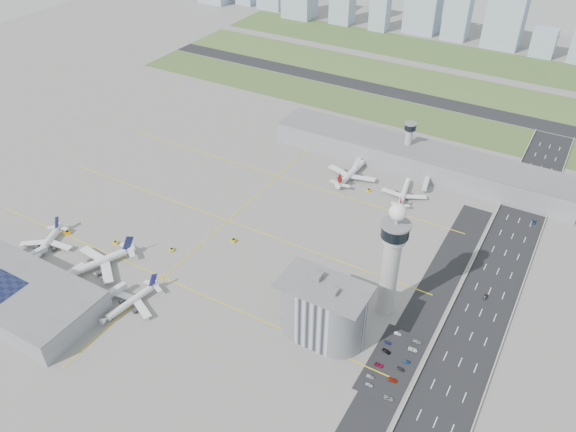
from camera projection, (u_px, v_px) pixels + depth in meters
The scene contains 54 objects.
ground at pixel (256, 271), 307.38m from camera, with size 1000.00×1000.00×0.00m, color gray.
grass_strip_0 at pixel (380, 109), 472.81m from camera, with size 480.00×50.00×0.08m, color #44602D.
grass_strip_1 at pixel (411, 79), 525.26m from camera, with size 480.00×60.00×0.08m, color #42602D.
grass_strip_2 at pixel (438, 53), 581.20m from camera, with size 480.00×70.00×0.08m, color #465C2B.
runway at pixel (397, 93), 498.67m from camera, with size 480.00×22.00×0.10m, color black.
highway at pixel (464, 353), 260.68m from camera, with size 28.00×500.00×0.10m, color black.
barrier_left at pixel (435, 341), 266.04m from camera, with size 0.60×500.00×1.20m, color #9E9E99.
barrier_right at pixel (495, 365), 254.67m from camera, with size 0.60×500.00×1.20m, color #9E9E99.
landside_road at pixel (405, 347), 263.84m from camera, with size 18.00×260.00×0.08m, color black.
parking_lot at pixel (392, 363), 256.25m from camera, with size 20.00×44.00×0.10m, color black.
taxiway_line_h_0 at pixel (164, 278), 302.63m from camera, with size 260.00×0.60×0.01m, color yellow.
taxiway_line_h_1 at pixel (228, 221), 344.59m from camera, with size 260.00×0.60×0.01m, color yellow.
taxiway_line_h_2 at pixel (278, 176), 386.54m from camera, with size 260.00×0.60×0.01m, color yellow.
taxiway_line_v at pixel (228, 221), 344.59m from camera, with size 0.60×260.00×0.01m, color yellow.
control_tower at pixel (392, 256), 263.13m from camera, with size 14.00×14.00×64.50m.
secondary_tower at pixel (408, 140), 389.03m from camera, with size 8.60×8.60×31.90m.
admin_building at pixel (323, 310), 261.89m from camera, with size 42.00×24.00×33.50m.
terminal_pier at pixel (419, 159), 389.99m from camera, with size 210.00×32.00×15.80m.
near_terminal at pixel (20, 296), 281.98m from camera, with size 84.00×42.00×13.00m.
airplane_near_a at pixel (44, 242), 319.49m from camera, with size 37.05×31.49×10.37m, color white, non-canonical shape.
airplane_near_b at pixel (95, 260), 305.30m from camera, with size 44.26×37.62×12.39m, color white, non-canonical shape.
airplane_near_c at pixel (129, 299), 282.08m from camera, with size 36.54×31.06×10.23m, color white, non-canonical shape.
airplane_far_a at pixel (352, 169), 382.40m from camera, with size 41.88×35.60×11.73m, color white, non-canonical shape.
airplane_far_b at pixel (404, 190), 363.34m from camera, with size 34.95×29.71×9.79m, color white, non-canonical shape.
jet_bridge_near_0 at pixel (23, 262), 308.90m from camera, with size 14.00×3.00×5.70m, color silver, non-canonical shape.
jet_bridge_near_1 at pixel (62, 280), 296.73m from camera, with size 14.00×3.00×5.70m, color silver, non-canonical shape.
jet_bridge_near_2 at pixel (103, 301), 284.55m from camera, with size 14.00×3.00×5.70m, color silver, non-canonical shape.
jet_bridge_far_0 at pixel (359, 161), 397.20m from camera, with size 14.00×3.00×5.70m, color silver, non-canonical shape.
jet_bridge_far_1 at pixel (427, 180), 376.90m from camera, with size 14.00×3.00×5.70m, color silver, non-canonical shape.
tug_0 at pixel (67, 232), 333.35m from camera, with size 2.49×3.63×2.11m, color #F69706, non-canonical shape.
tug_1 at pixel (115, 242), 325.98m from camera, with size 2.01×2.93×1.70m, color yellow, non-canonical shape.
tug_2 at pixel (172, 250), 320.67m from camera, with size 2.02×2.94×1.71m, color gold, non-canonical shape.
tug_3 at pixel (234, 240), 327.66m from camera, with size 2.13×3.10×1.80m, color #D2B302, non-canonical shape.
tug_4 at pixel (369, 190), 370.61m from camera, with size 2.04×2.96×1.72m, color #D6C300, non-canonical shape.
tug_5 at pixel (409, 225), 339.14m from camera, with size 2.13×3.09×1.80m, color #FBEB0C, non-canonical shape.
car_lot_0 at pixel (369, 385), 245.79m from camera, with size 1.42×3.53×1.20m, color #B2B1C1.
car_lot_1 at pixel (370, 377), 249.30m from camera, with size 1.26×3.61×1.19m, color gray.
car_lot_2 at pixel (379, 365), 254.49m from camera, with size 1.87×4.05×1.12m, color maroon.
car_lot_3 at pixel (387, 351), 260.91m from camera, with size 1.67×4.12×1.19m, color black.
car_lot_4 at pixel (388, 343), 265.21m from camera, with size 1.30×3.24×1.10m, color navy.
car_lot_5 at pixel (398, 334), 269.72m from camera, with size 1.21×3.47×1.14m, color white.
car_lot_6 at pixel (389, 398), 240.11m from camera, with size 2.04×4.43×1.23m, color gray.
car_lot_7 at pixel (393, 380), 247.83m from camera, with size 1.70×4.17×1.21m, color #981908.
car_lot_8 at pixel (401, 369), 252.71m from camera, with size 1.39×3.46×1.18m, color #27262C.
car_lot_9 at pixel (406, 362), 256.08m from camera, with size 1.17×3.34×1.10m, color navy.
car_lot_10 at pixel (413, 350), 261.73m from camera, with size 2.06×4.46×1.24m, color white.
car_lot_11 at pixel (417, 342), 265.63m from camera, with size 1.78×4.39×1.27m, color gray.
car_hw_1 at pixel (485, 297), 289.92m from camera, with size 1.39×3.99×1.31m, color black.
car_hw_2 at pixel (534, 222), 342.34m from camera, with size 2.04×4.42×1.23m, color navy.
car_hw_4 at pixel (527, 174), 387.46m from camera, with size 1.34×3.33×1.13m, color slate.
skyline_bldg_6 at pixel (380, 10), 627.99m from camera, with size 20.04×16.03×45.20m, color #9EADC1.
skyline_bldg_7 at pixel (424, 4), 619.00m from camera, with size 35.76×28.61×61.22m, color #9EADC1.
skyline_bldg_9 at pixel (506, 17), 579.14m from camera, with size 36.96×29.57×62.11m, color #9EADC1.
skyline_bldg_10 at pixel (544, 43), 565.76m from camera, with size 23.01×18.41×27.75m, color #9EADC1.
Camera 1 is at (131.09, -190.89, 205.09)m, focal length 35.00 mm.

